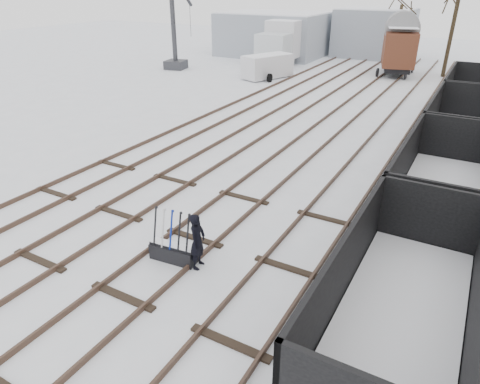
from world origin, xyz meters
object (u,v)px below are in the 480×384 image
Objects in this scene: worker at (197,241)px; box_van_wagon at (399,47)px; ground_frame at (173,251)px; freight_wagon_a at (399,319)px; lorry at (287,41)px; panel_van at (267,66)px; crane at (176,43)px.

box_van_wagon reaches higher than worker.
worker is 29.41m from box_van_wagon.
ground_frame is 0.24× the size of freight_wagon_a.
panel_van is (1.50, -6.93, -1.02)m from lorry.
ground_frame is at bearing -103.57° from box_van_wagon.
ground_frame is 0.95× the size of worker.
ground_frame is 28.75m from crane.
freight_wagon_a is at bearing -105.97° from worker.
freight_wagon_a is at bearing -10.39° from ground_frame.
ground_frame is 0.18× the size of crane.
worker is at bearing 173.24° from freight_wagon_a.
ground_frame is at bearing 88.38° from worker.
worker is 0.25× the size of freight_wagon_a.
lorry is 7.17m from panel_van.
lorry reaches higher than freight_wagon_a.
crane is at bearing -156.53° from panel_van.
box_van_wagon is (-0.82, 29.37, 1.39)m from worker.
worker is at bearing -71.98° from lorry.
worker is (0.75, 0.10, 0.50)m from ground_frame.
lorry is (-15.89, 30.61, 0.97)m from freight_wagon_a.
worker is 0.29× the size of box_van_wagon.
crane is at bearing 134.36° from freight_wagon_a.
lorry reaches higher than ground_frame.
box_van_wagon is 0.64× the size of lorry.
freight_wagon_a is at bearing -64.29° from lorry.
worker reaches higher than ground_frame.
freight_wagon_a reaches higher than panel_van.
panel_van is at bearing -157.00° from box_van_wagon.
freight_wagon_a is at bearing -92.49° from box_van_wagon.
worker is at bearing -63.51° from crane.
ground_frame is 24.69m from panel_van.
ground_frame is 0.91m from worker.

